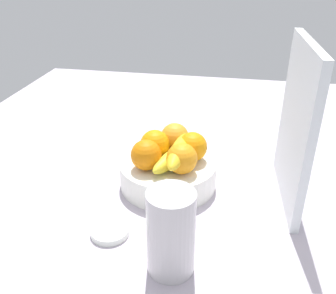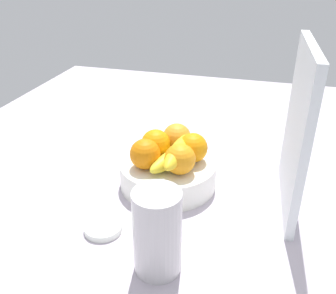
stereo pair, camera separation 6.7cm
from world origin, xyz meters
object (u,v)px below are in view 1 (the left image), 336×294
at_px(orange_front_right, 146,155).
at_px(jar_lid, 110,231).
at_px(cutting_board, 296,126).
at_px(orange_front_left, 155,144).
at_px(orange_back_right, 175,137).
at_px(fruit_bowl, 168,173).
at_px(orange_center, 182,159).
at_px(banana_bunch, 177,154).
at_px(thermos_tumbler, 171,233).
at_px(orange_back_left, 192,147).

bearing_deg(orange_front_right, jar_lid, -13.72).
bearing_deg(cutting_board, orange_front_left, -94.74).
bearing_deg(orange_back_right, fruit_bowl, -5.04).
xyz_separation_m(orange_front_left, orange_back_right, (-0.05, 0.04, 0.00)).
relative_size(orange_front_left, orange_center, 1.00).
relative_size(orange_front_right, banana_bunch, 0.40).
xyz_separation_m(fruit_bowl, thermos_tumbler, (0.27, 0.06, 0.05)).
bearing_deg(banana_bunch, thermos_tumbler, 7.02).
relative_size(orange_front_left, banana_bunch, 0.40).
relative_size(orange_center, banana_bunch, 0.40).
bearing_deg(banana_bunch, jar_lid, -29.76).
bearing_deg(orange_back_right, cutting_board, 78.44).
height_order(orange_back_left, thermos_tumbler, thermos_tumbler).
xyz_separation_m(fruit_bowl, cutting_board, (-0.01, 0.28, 0.15)).
relative_size(orange_back_left, orange_back_right, 1.00).
distance_m(orange_center, cutting_board, 0.26).
height_order(orange_front_left, orange_back_left, same).
xyz_separation_m(fruit_bowl, banana_bunch, (0.01, 0.02, 0.06)).
relative_size(orange_center, orange_back_right, 1.00).
distance_m(orange_front_left, orange_back_left, 0.09).
bearing_deg(orange_back_right, orange_center, 18.07).
distance_m(orange_back_left, thermos_tumbler, 0.29).
bearing_deg(jar_lid, orange_front_right, 166.28).
bearing_deg(orange_back_left, cutting_board, 86.67).
relative_size(fruit_bowl, thermos_tumbler, 1.42).
relative_size(thermos_tumbler, jar_lid, 2.09).
bearing_deg(thermos_tumbler, fruit_bowl, -168.39).
height_order(orange_center, orange_back_left, same).
height_order(orange_front_left, orange_back_right, same).
relative_size(orange_center, thermos_tumbler, 0.43).
distance_m(cutting_board, thermos_tumbler, 0.37).
bearing_deg(jar_lid, orange_back_left, 147.95).
relative_size(orange_back_left, jar_lid, 0.90).
relative_size(orange_center, cutting_board, 0.20).
relative_size(banana_bunch, cutting_board, 0.50).
height_order(orange_front_left, thermos_tumbler, thermos_tumbler).
height_order(orange_back_left, banana_bunch, orange_back_left).
relative_size(orange_back_right, banana_bunch, 0.40).
height_order(orange_center, orange_back_right, same).
bearing_deg(banana_bunch, orange_back_right, -166.52).
xyz_separation_m(orange_back_right, jar_lid, (0.27, -0.09, -0.09)).
relative_size(fruit_bowl, orange_back_right, 3.29).
xyz_separation_m(orange_front_right, orange_center, (0.00, 0.08, 0.00)).
bearing_deg(fruit_bowl, orange_back_right, 174.96).
bearing_deg(orange_front_left, orange_back_left, 92.74).
bearing_deg(thermos_tumbler, jar_lid, -115.94).
bearing_deg(orange_back_left, orange_back_right, -130.84).
distance_m(fruit_bowl, orange_center, 0.09).
height_order(orange_front_right, orange_center, same).
distance_m(fruit_bowl, orange_back_right, 0.09).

